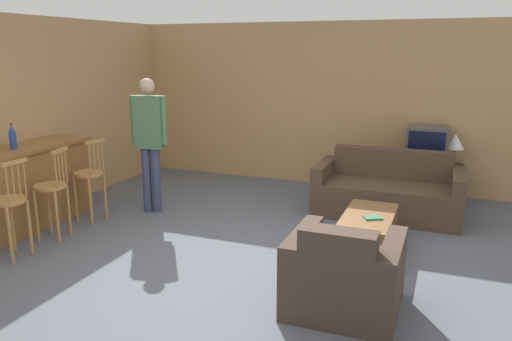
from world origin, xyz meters
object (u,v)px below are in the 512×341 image
at_px(bar_chair_far, 90,179).
at_px(bottle, 13,137).
at_px(bar_chair_near, 10,208).
at_px(bar_chair_mid, 52,193).
at_px(book_on_table, 373,218).
at_px(person_by_window, 149,136).
at_px(tv_unit, 424,182).
at_px(armchair_near, 344,277).
at_px(tv, 427,146).
at_px(table_lamp, 455,143).
at_px(coffee_table, 368,221).
at_px(couch_far, 388,192).

xyz_separation_m(bar_chair_far, bottle, (-0.55, -0.63, 0.61)).
bearing_deg(bar_chair_near, bar_chair_mid, 90.03).
distance_m(book_on_table, person_by_window, 3.12).
bearing_deg(tv_unit, bar_chair_far, -147.16).
distance_m(armchair_near, book_on_table, 1.27).
relative_size(bar_chair_near, bar_chair_mid, 1.00).
height_order(tv, book_on_table, tv).
distance_m(table_lamp, person_by_window, 4.27).
bearing_deg(bar_chair_near, coffee_table, 23.73).
bearing_deg(tv_unit, bar_chair_mid, -140.91).
xyz_separation_m(bar_chair_mid, coffee_table, (3.50, 0.93, -0.20)).
distance_m(bar_chair_far, book_on_table, 3.56).
bearing_deg(bar_chair_far, book_on_table, 2.79).
xyz_separation_m(armchair_near, table_lamp, (0.81, 3.64, 0.58)).
xyz_separation_m(coffee_table, table_lamp, (0.83, 2.28, 0.53)).
height_order(bar_chair_far, person_by_window, person_by_window).
bearing_deg(couch_far, book_on_table, -89.33).
height_order(bar_chair_mid, tv, tv).
relative_size(armchair_near, book_on_table, 4.09).
bearing_deg(person_by_window, book_on_table, -8.10).
relative_size(tv, bottle, 1.87).
relative_size(bar_chair_near, tv_unit, 1.03).
xyz_separation_m(bar_chair_mid, table_lamp, (4.32, 3.21, 0.33)).
bearing_deg(bottle, couch_far, 29.25).
xyz_separation_m(bar_chair_far, armchair_near, (3.51, -1.09, -0.24)).
bearing_deg(coffee_table, couch_far, 88.24).
relative_size(armchair_near, bottle, 3.04).
relative_size(tv_unit, bottle, 3.44).
distance_m(tv, table_lamp, 0.38).
bearing_deg(couch_far, table_lamp, 48.63).
bearing_deg(tv, book_on_table, -99.45).
xyz_separation_m(couch_far, person_by_window, (-3.01, -1.05, 0.74)).
distance_m(bar_chair_near, book_on_table, 3.84).
distance_m(coffee_table, book_on_table, 0.13).
bearing_deg(bar_chair_mid, bar_chair_near, -89.97).
relative_size(armchair_near, tv, 1.63).
distance_m(couch_far, tv_unit, 0.98).
distance_m(bottle, person_by_window, 1.64).
distance_m(bar_chair_mid, table_lamp, 5.39).
distance_m(armchair_near, person_by_window, 3.52).
distance_m(bar_chair_mid, bar_chair_far, 0.66).
relative_size(bar_chair_far, table_lamp, 2.25).
bearing_deg(book_on_table, bar_chair_mid, -166.82).
distance_m(bar_chair_near, tv, 5.50).
xyz_separation_m(tv_unit, bottle, (-4.50, -3.18, 0.90)).
bearing_deg(bottle, bar_chair_mid, -3.25).
height_order(bar_chair_mid, bar_chair_far, same).
height_order(couch_far, coffee_table, couch_far).
bearing_deg(table_lamp, tv_unit, 180.00).
bearing_deg(armchair_near, person_by_window, 150.40).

